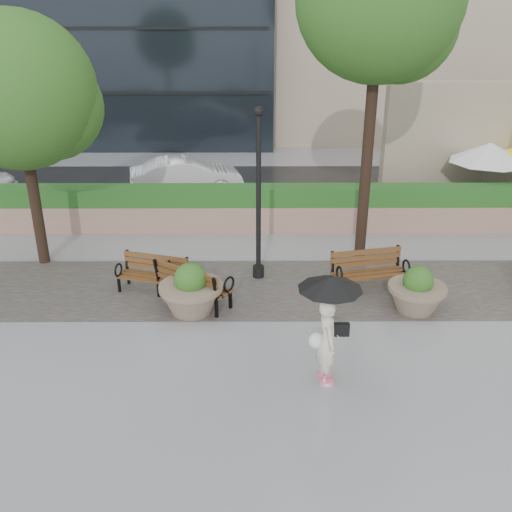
{
  "coord_description": "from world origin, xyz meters",
  "views": [
    {
      "loc": [
        0.07,
        -9.26,
        6.2
      ],
      "look_at": [
        0.13,
        2.42,
        1.1
      ],
      "focal_mm": 40.0,
      "sensor_mm": 36.0,
      "label": 1
    }
  ],
  "objects_px": {
    "bench_1": "(153,282)",
    "bench_2": "(193,291)",
    "lamppost": "(258,206)",
    "car_right": "(186,176)",
    "pedestrian": "(328,319)",
    "bench_3": "(368,279)",
    "planter_right": "(417,294)",
    "planter_left": "(191,294)"
  },
  "relations": [
    {
      "from": "lamppost",
      "to": "bench_1",
      "type": "bearing_deg",
      "value": -161.85
    },
    {
      "from": "bench_3",
      "to": "pedestrian",
      "type": "relative_size",
      "value": 0.9
    },
    {
      "from": "planter_right",
      "to": "pedestrian",
      "type": "distance_m",
      "value": 3.54
    },
    {
      "from": "bench_1",
      "to": "planter_right",
      "type": "relative_size",
      "value": 1.37
    },
    {
      "from": "bench_1",
      "to": "lamppost",
      "type": "xyz_separation_m",
      "value": [
        2.49,
        0.82,
        1.6
      ]
    },
    {
      "from": "planter_left",
      "to": "pedestrian",
      "type": "distance_m",
      "value": 3.75
    },
    {
      "from": "bench_2",
      "to": "bench_3",
      "type": "xyz_separation_m",
      "value": [
        4.1,
        0.64,
        -0.01
      ]
    },
    {
      "from": "planter_left",
      "to": "planter_right",
      "type": "height_order",
      "value": "planter_left"
    },
    {
      "from": "lamppost",
      "to": "bench_2",
      "type": "bearing_deg",
      "value": -137.66
    },
    {
      "from": "bench_2",
      "to": "planter_right",
      "type": "distance_m",
      "value": 4.98
    },
    {
      "from": "bench_3",
      "to": "planter_left",
      "type": "bearing_deg",
      "value": -178.03
    },
    {
      "from": "car_right",
      "to": "pedestrian",
      "type": "distance_m",
      "value": 11.9
    },
    {
      "from": "bench_1",
      "to": "car_right",
      "type": "xyz_separation_m",
      "value": [
        -0.03,
        7.81,
        0.39
      ]
    },
    {
      "from": "pedestrian",
      "to": "planter_right",
      "type": "bearing_deg",
      "value": -44.95
    },
    {
      "from": "bench_3",
      "to": "car_right",
      "type": "distance_m",
      "value": 9.27
    },
    {
      "from": "planter_right",
      "to": "car_right",
      "type": "distance_m",
      "value": 10.6
    },
    {
      "from": "bench_1",
      "to": "bench_3",
      "type": "distance_m",
      "value": 5.11
    },
    {
      "from": "bench_3",
      "to": "planter_right",
      "type": "bearing_deg",
      "value": -63.0
    },
    {
      "from": "bench_1",
      "to": "planter_right",
      "type": "height_order",
      "value": "planter_right"
    },
    {
      "from": "bench_1",
      "to": "car_right",
      "type": "height_order",
      "value": "car_right"
    },
    {
      "from": "pedestrian",
      "to": "bench_1",
      "type": "bearing_deg",
      "value": 43.47
    },
    {
      "from": "bench_2",
      "to": "car_right",
      "type": "bearing_deg",
      "value": -47.99
    },
    {
      "from": "bench_2",
      "to": "car_right",
      "type": "relative_size",
      "value": 0.47
    },
    {
      "from": "planter_right",
      "to": "car_right",
      "type": "relative_size",
      "value": 0.32
    },
    {
      "from": "lamppost",
      "to": "car_right",
      "type": "height_order",
      "value": "lamppost"
    },
    {
      "from": "planter_left",
      "to": "planter_right",
      "type": "xyz_separation_m",
      "value": [
        4.96,
        0.04,
        -0.04
      ]
    },
    {
      "from": "bench_1",
      "to": "bench_2",
      "type": "relative_size",
      "value": 0.93
    },
    {
      "from": "bench_3",
      "to": "planter_right",
      "type": "distance_m",
      "value": 1.35
    },
    {
      "from": "planter_right",
      "to": "pedestrian",
      "type": "relative_size",
      "value": 0.62
    },
    {
      "from": "lamppost",
      "to": "pedestrian",
      "type": "xyz_separation_m",
      "value": [
        1.17,
        -4.31,
        -0.6
      ]
    },
    {
      "from": "planter_left",
      "to": "bench_3",
      "type": "bearing_deg",
      "value": 14.71
    },
    {
      "from": "car_right",
      "to": "pedestrian",
      "type": "xyz_separation_m",
      "value": [
        3.7,
        -11.3,
        0.6
      ]
    },
    {
      "from": "planter_right",
      "to": "bench_2",
      "type": "bearing_deg",
      "value": 175.47
    },
    {
      "from": "bench_1",
      "to": "lamppost",
      "type": "distance_m",
      "value": 3.07
    },
    {
      "from": "bench_1",
      "to": "pedestrian",
      "type": "height_order",
      "value": "pedestrian"
    },
    {
      "from": "bench_1",
      "to": "planter_right",
      "type": "distance_m",
      "value": 6.04
    },
    {
      "from": "planter_right",
      "to": "lamppost",
      "type": "xyz_separation_m",
      "value": [
        -3.48,
        1.75,
        1.44
      ]
    },
    {
      "from": "bench_2",
      "to": "pedestrian",
      "type": "relative_size",
      "value": 0.91
    },
    {
      "from": "bench_3",
      "to": "planter_right",
      "type": "height_order",
      "value": "planter_right"
    },
    {
      "from": "bench_1",
      "to": "lamppost",
      "type": "relative_size",
      "value": 0.41
    },
    {
      "from": "bench_1",
      "to": "car_right",
      "type": "bearing_deg",
      "value": 106.78
    },
    {
      "from": "car_right",
      "to": "bench_3",
      "type": "bearing_deg",
      "value": -158.94
    }
  ]
}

